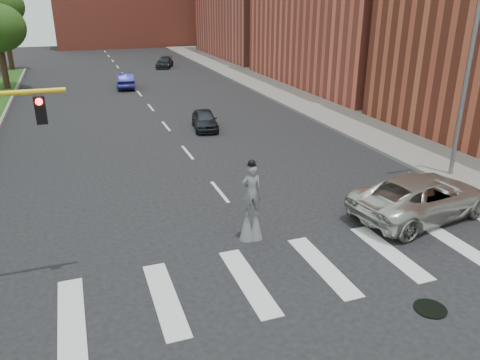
# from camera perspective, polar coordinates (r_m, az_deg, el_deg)

# --- Properties ---
(ground_plane) EXTENTS (160.00, 160.00, 0.00)m
(ground_plane) POSITION_cam_1_polar(r_m,az_deg,el_deg) (14.33, 7.43, -13.28)
(ground_plane) COLOR black
(ground_plane) RESTS_ON ground
(sidewalk_right) EXTENTS (5.00, 90.00, 0.18)m
(sidewalk_right) POSITION_cam_1_polar(r_m,az_deg,el_deg) (40.55, 7.34, 9.91)
(sidewalk_right) COLOR slate
(sidewalk_right) RESTS_ON ground
(manhole) EXTENTS (0.90, 0.90, 0.04)m
(manhole) POSITION_cam_1_polar(r_m,az_deg,el_deg) (14.51, 22.17, -14.33)
(manhole) COLOR black
(manhole) RESTS_ON ground
(streetlight) EXTENTS (2.05, 0.20, 9.00)m
(streetlight) POSITION_cam_1_polar(r_m,az_deg,el_deg) (23.49, 25.83, 11.51)
(streetlight) COLOR slate
(streetlight) RESTS_ON ground
(stilt_performer) EXTENTS (0.84, 0.56, 3.01)m
(stilt_performer) POSITION_cam_1_polar(r_m,az_deg,el_deg) (16.40, 1.39, -3.38)
(stilt_performer) COLOR black
(stilt_performer) RESTS_ON ground
(suv_crossing) EXTENTS (6.40, 3.76, 1.67)m
(suv_crossing) POSITION_cam_1_polar(r_m,az_deg,el_deg) (19.62, 21.28, -1.88)
(suv_crossing) COLOR beige
(suv_crossing) RESTS_ON ground
(car_near) EXTENTS (1.99, 3.84, 1.25)m
(car_near) POSITION_cam_1_polar(r_m,az_deg,el_deg) (30.83, -4.32, 7.36)
(car_near) COLOR black
(car_near) RESTS_ON ground
(car_mid) EXTENTS (1.91, 4.49, 1.44)m
(car_mid) POSITION_cam_1_polar(r_m,az_deg,el_deg) (46.34, -13.77, 11.72)
(car_mid) COLOR #16174F
(car_mid) RESTS_ON ground
(car_far) EXTENTS (3.06, 4.45, 1.20)m
(car_far) POSITION_cam_1_polar(r_m,az_deg,el_deg) (59.25, -9.18, 13.95)
(car_far) COLOR black
(car_far) RESTS_ON ground
(tree_7) EXTENTS (4.88, 4.88, 9.14)m
(tree_7) POSITION_cam_1_polar(r_m,az_deg,el_deg) (61.49, -27.07, 18.27)
(tree_7) COLOR black
(tree_7) RESTS_ON ground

